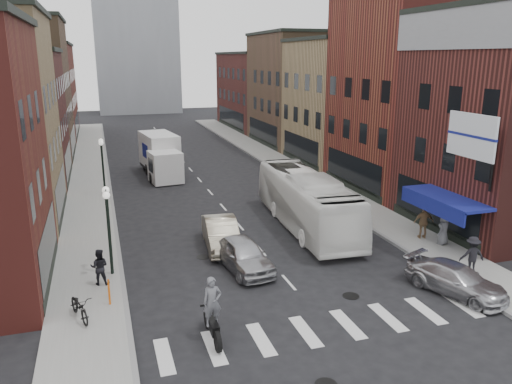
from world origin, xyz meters
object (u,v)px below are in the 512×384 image
ped_right_a (472,255)px  sedan_left_far (221,233)px  transit_bus (306,201)px  ped_right_c (444,229)px  streetlamp_far (102,157)px  box_truck (161,156)px  billboard_sign (473,137)px  streetlamp_near (108,215)px  motorcycle_rider (212,311)px  ped_left_solo (99,267)px  ped_right_b (424,222)px  sedan_left_near (243,254)px  bike_rack (109,292)px  parked_bicycle (79,307)px  curb_car (456,279)px

ped_right_a → sedan_left_far: bearing=-19.7°
transit_bus → ped_right_c: size_ratio=6.79×
streetlamp_far → box_truck: size_ratio=0.51×
billboard_sign → streetlamp_near: size_ratio=0.90×
motorcycle_rider → ped_left_solo: 6.66m
ped_right_a → ped_right_b: bearing=-83.6°
box_truck → transit_bus: box_truck is taller
billboard_sign → streetlamp_far: size_ratio=0.90×
transit_bus → ped_left_solo: bearing=-154.7°
transit_bus → sedan_left_far: 5.80m
sedan_left_near → motorcycle_rider: bearing=-123.3°
streetlamp_near → motorcycle_rider: size_ratio=1.72×
transit_bus → sedan_left_near: transit_bus is taller
streetlamp_near → bike_rack: 3.59m
streetlamp_far → parked_bicycle: 18.03m
ped_right_c → sedan_left_far: bearing=-44.3°
bike_rack → parked_bicycle: size_ratio=0.43×
streetlamp_near → sedan_left_near: 6.34m
sedan_left_near → ped_right_b: 10.35m
box_truck → curb_car: bearing=-78.1°
curb_car → billboard_sign: bearing=28.4°
streetlamp_near → transit_bus: (11.05, 3.70, -1.32)m
sedan_left_near → sedan_left_far: bearing=88.6°
streetlamp_far → ped_right_a: size_ratio=2.39×
motorcycle_rider → ped_right_a: (12.36, 1.69, -0.11)m
streetlamp_near → ped_right_c: 16.82m
curb_car → bike_rack: bearing=146.4°
curb_car → ped_right_b: size_ratio=2.38×
transit_bus → streetlamp_near: bearing=-158.1°
streetlamp_far → ped_right_b: (16.20, -14.32, -1.85)m
streetlamp_near → ped_left_solo: (-0.52, -0.97, -1.97)m
motorcycle_rider → box_truck: bearing=87.5°
transit_bus → sedan_left_far: bearing=-159.4°
ped_right_c → ped_left_solo: bearing=-28.7°
transit_bus → ped_left_solo: size_ratio=7.20×
parked_bicycle → ped_right_b: bearing=-7.1°
motorcycle_rider → sedan_left_far: 8.84m
streetlamp_far → transit_bus: (11.05, -10.30, -1.32)m
streetlamp_near → ped_right_a: streetlamp_near is taller
ped_left_solo → bike_rack: bearing=113.3°
box_truck → parked_bicycle: size_ratio=4.31×
streetlamp_near → ped_right_b: (16.20, -0.32, -1.85)m
ped_right_c → motorcycle_rider: bearing=-6.5°
streetlamp_far → ped_right_a: bearing=-50.4°
motorcycle_rider → curb_car: bearing=3.1°
transit_bus → parked_bicycle: transit_bus is taller
streetlamp_far → curb_car: size_ratio=0.95×
streetlamp_near → transit_bus: bearing=18.5°
box_truck → ped_right_a: 26.54m
bike_rack → motorcycle_rider: (3.38, -3.81, 0.57)m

